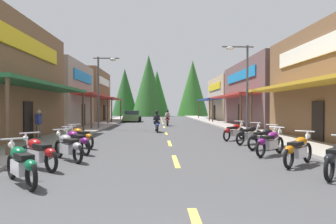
{
  "coord_description": "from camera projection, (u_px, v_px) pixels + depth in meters",
  "views": [
    {
      "loc": [
        -0.6,
        -2.14,
        1.77
      ],
      "look_at": [
        0.58,
        32.15,
        1.27
      ],
      "focal_mm": 32.99,
      "sensor_mm": 36.0,
      "label": 1
    }
  ],
  "objects": [
    {
      "name": "ground",
      "position": [
        165.0,
        129.0,
        25.64
      ],
      "size": [
        9.86,
        76.94,
        0.1
      ],
      "primitive_type": "cube",
      "color": "#424244"
    },
    {
      "name": "sidewalk_left",
      "position": [
        90.0,
        128.0,
        25.43
      ],
      "size": [
        2.5,
        76.94,
        0.12
      ],
      "primitive_type": "cube",
      "color": "#9E9991",
      "rests_on": "ground"
    },
    {
      "name": "sidewalk_right",
      "position": [
        238.0,
        128.0,
        25.85
      ],
      "size": [
        2.5,
        76.94,
        0.12
      ],
      "primitive_type": "cube",
      "color": "#9E9991",
      "rests_on": "ground"
    },
    {
      "name": "centerline_dashes",
      "position": [
        164.0,
        127.0,
        28.07
      ],
      "size": [
        0.16,
        50.74,
        0.01
      ],
      "color": "#E0C64C",
      "rests_on": "ground"
    },
    {
      "name": "storefront_left_middle",
      "position": [
        46.0,
        95.0,
        28.2
      ],
      "size": [
        8.54,
        9.35,
        5.84
      ],
      "color": "gray",
      "rests_on": "ground"
    },
    {
      "name": "storefront_left_far",
      "position": [
        80.0,
        96.0,
        39.39
      ],
      "size": [
        8.09,
        10.21,
        6.47
      ],
      "color": "brown",
      "rests_on": "ground"
    },
    {
      "name": "storefront_right_middle",
      "position": [
        271.0,
        94.0,
        30.01
      ],
      "size": [
        7.91,
        13.87,
        6.2
      ],
      "color": "brown",
      "rests_on": "ground"
    },
    {
      "name": "storefront_right_far",
      "position": [
        237.0,
        99.0,
        43.34
      ],
      "size": [
        8.33,
        11.61,
        5.97
      ],
      "color": "tan",
      "rests_on": "ground"
    },
    {
      "name": "streetlamp_left",
      "position": [
        102.0,
        82.0,
        24.68
      ],
      "size": [
        2.08,
        0.3,
        5.83
      ],
      "color": "#474C51",
      "rests_on": "ground"
    },
    {
      "name": "streetlamp_right",
      "position": [
        243.0,
        76.0,
        20.3
      ],
      "size": [
        2.08,
        0.3,
        5.87
      ],
      "color": "#474C51",
      "rests_on": "ground"
    },
    {
      "name": "motorcycle_parked_right_1",
      "position": [
        298.0,
        150.0,
        9.4
      ],
      "size": [
        1.59,
        1.58,
        1.04
      ],
      "rotation": [
        0.0,
        0.0,
        0.78
      ],
      "color": "black",
      "rests_on": "ground"
    },
    {
      "name": "motorcycle_parked_right_2",
      "position": [
        270.0,
        142.0,
        11.41
      ],
      "size": [
        1.62,
        1.55,
        1.04
      ],
      "rotation": [
        0.0,
        0.0,
        0.76
      ],
      "color": "black",
      "rests_on": "ground"
    },
    {
      "name": "motorcycle_parked_right_3",
      "position": [
        264.0,
        138.0,
        13.08
      ],
      "size": [
        1.84,
        1.26,
        1.04
      ],
      "rotation": [
        0.0,
        0.0,
        0.58
      ],
      "color": "black",
      "rests_on": "ground"
    },
    {
      "name": "motorcycle_parked_right_4",
      "position": [
        249.0,
        134.0,
        14.92
      ],
      "size": [
        1.73,
        1.42,
        1.04
      ],
      "rotation": [
        0.0,
        0.0,
        0.68
      ],
      "color": "black",
      "rests_on": "ground"
    },
    {
      "name": "motorcycle_parked_right_5",
      "position": [
        234.0,
        131.0,
        16.71
      ],
      "size": [
        1.6,
        1.57,
        1.04
      ],
      "rotation": [
        0.0,
        0.0,
        0.78
      ],
      "color": "black",
      "rests_on": "ground"
    },
    {
      "name": "motorcycle_parked_left_0",
      "position": [
        21.0,
        164.0,
        7.04
      ],
      "size": [
        1.42,
        1.73,
        1.04
      ],
      "rotation": [
        0.0,
        0.0,
        2.25
      ],
      "color": "black",
      "rests_on": "ground"
    },
    {
      "name": "motorcycle_parked_left_1",
      "position": [
        38.0,
        152.0,
        8.81
      ],
      "size": [
        1.64,
        1.53,
        1.04
      ],
      "rotation": [
        0.0,
        0.0,
        2.39
      ],
      "color": "black",
      "rests_on": "ground"
    },
    {
      "name": "motorcycle_parked_left_2",
      "position": [
        68.0,
        146.0,
        10.22
      ],
      "size": [
        1.43,
        1.72,
        1.04
      ],
      "rotation": [
        0.0,
        0.0,
        2.26
      ],
      "color": "black",
      "rests_on": "ground"
    },
    {
      "name": "motorcycle_parked_left_3",
      "position": [
        76.0,
        141.0,
        11.79
      ],
      "size": [
        1.53,
        1.63,
        1.04
      ],
      "rotation": [
        0.0,
        0.0,
        2.32
      ],
      "color": "black",
      "rests_on": "ground"
    },
    {
      "name": "motorcycle_parked_left_4",
      "position": [
        80.0,
        137.0,
        13.46
      ],
      "size": [
        1.55,
        1.62,
        1.04
      ],
      "rotation": [
        0.0,
        0.0,
        2.33
      ],
      "color": "black",
      "rests_on": "ground"
    },
    {
      "name": "rider_cruising_lead",
      "position": [
        157.0,
        123.0,
        22.23
      ],
      "size": [
        0.6,
        2.14,
        1.57
      ],
      "rotation": [
        0.0,
        0.0,
        1.64
      ],
      "color": "black",
      "rests_on": "ground"
    },
    {
      "name": "rider_cruising_trailing",
      "position": [
        168.0,
        119.0,
        29.82
      ],
      "size": [
        0.61,
        2.14,
        1.57
      ],
      "rotation": [
        0.0,
        0.0,
        1.49
      ],
      "color": "black",
      "rests_on": "ground"
    },
    {
      "name": "pedestrian_waiting",
      "position": [
        39.0,
        122.0,
        16.72
      ],
      "size": [
        0.34,
        0.55,
        1.66
      ],
      "rotation": [
        0.0,
        0.0,
        2.89
      ],
      "color": "#726659",
      "rests_on": "ground"
    },
    {
      "name": "parked_car_curbside",
      "position": [
        132.0,
        116.0,
        38.3
      ],
      "size": [
        2.08,
        4.31,
        1.4
      ],
      "rotation": [
        0.0,
        0.0,
        1.56
      ],
      "color": "#4C723F",
      "rests_on": "ground"
    },
    {
      "name": "treeline_backdrop",
      "position": [
        158.0,
        89.0,
        65.05
      ],
      "size": [
        20.81,
        11.29,
        12.41
      ],
      "color": "#266823",
      "rests_on": "ground"
    }
  ]
}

